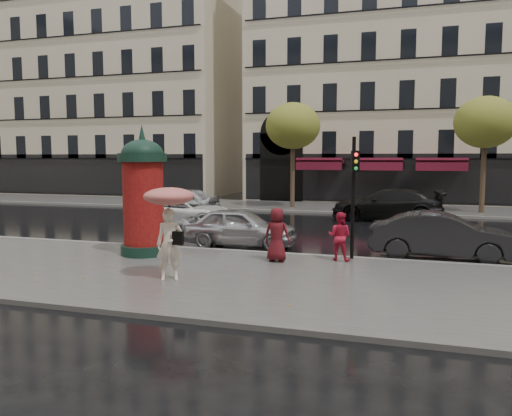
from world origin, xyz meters
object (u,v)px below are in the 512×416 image
(man_burgundy, at_px, (277,234))
(morris_column, at_px, (143,193))
(woman_red, at_px, (340,236))
(car_far_silver, at_px, (180,201))
(car_darkgrey, at_px, (442,236))
(traffic_light, at_px, (354,185))
(woman_umbrella, at_px, (169,217))
(car_black, at_px, (387,204))
(car_silver, at_px, (240,227))
(car_white, at_px, (185,212))

(man_burgundy, height_order, morris_column, morris_column)
(woman_red, bearing_deg, car_far_silver, -35.65)
(man_burgundy, height_order, car_darkgrey, man_burgundy)
(man_burgundy, xyz_separation_m, traffic_light, (2.15, 1.03, 1.46))
(morris_column, bearing_deg, woman_umbrella, -50.15)
(man_burgundy, bearing_deg, morris_column, 7.02)
(traffic_light, relative_size, car_black, 0.67)
(car_silver, relative_size, car_far_silver, 0.92)
(car_darkgrey, distance_m, car_far_silver, 16.27)
(woman_red, xyz_separation_m, car_silver, (-3.89, 1.99, -0.15))
(car_white, xyz_separation_m, car_black, (9.14, 4.96, 0.15))
(woman_red, xyz_separation_m, car_far_silver, (-10.53, 10.77, -0.09))
(woman_red, distance_m, man_burgundy, 1.92)
(car_silver, bearing_deg, man_burgundy, -145.52)
(traffic_light, xyz_separation_m, car_far_silver, (-10.89, 10.44, -1.62))
(car_silver, distance_m, car_white, 6.32)
(car_silver, xyz_separation_m, car_white, (-4.36, 4.57, -0.05))
(car_white, relative_size, car_black, 0.85)
(man_burgundy, bearing_deg, car_black, -97.83)
(woman_red, bearing_deg, car_white, -28.51)
(morris_column, relative_size, car_black, 0.74)
(morris_column, distance_m, car_silver, 3.93)
(morris_column, bearing_deg, car_white, 105.57)
(woman_umbrella, distance_m, man_burgundy, 3.72)
(woman_red, relative_size, morris_column, 0.36)
(man_burgundy, bearing_deg, woman_red, -154.18)
(woman_umbrella, relative_size, car_black, 0.44)
(car_darkgrey, bearing_deg, car_white, 68.21)
(morris_column, height_order, traffic_light, morris_column)
(car_white, bearing_deg, woman_red, -130.30)
(man_burgundy, height_order, car_silver, man_burgundy)
(car_silver, height_order, car_far_silver, car_far_silver)
(traffic_light, distance_m, car_white, 10.77)
(traffic_light, bearing_deg, car_black, 87.28)
(car_white, distance_m, car_black, 10.40)
(traffic_light, bearing_deg, morris_column, -169.44)
(woman_umbrella, relative_size, man_burgundy, 1.50)
(woman_red, relative_size, car_white, 0.31)
(woman_umbrella, distance_m, woman_red, 5.39)
(car_darkgrey, distance_m, car_black, 9.95)
(woman_umbrella, height_order, car_black, woman_umbrella)
(car_silver, bearing_deg, car_darkgrey, -95.19)
(woman_umbrella, height_order, traffic_light, traffic_light)
(car_silver, height_order, car_darkgrey, car_darkgrey)
(car_silver, xyz_separation_m, car_black, (4.78, 9.53, 0.10))
(woman_umbrella, distance_m, car_black, 15.96)
(car_silver, xyz_separation_m, car_far_silver, (-6.64, 8.78, 0.06))
(man_burgundy, xyz_separation_m, car_darkgrey, (4.83, 2.50, -0.19))
(man_burgundy, relative_size, car_black, 0.29)
(man_burgundy, relative_size, car_white, 0.34)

